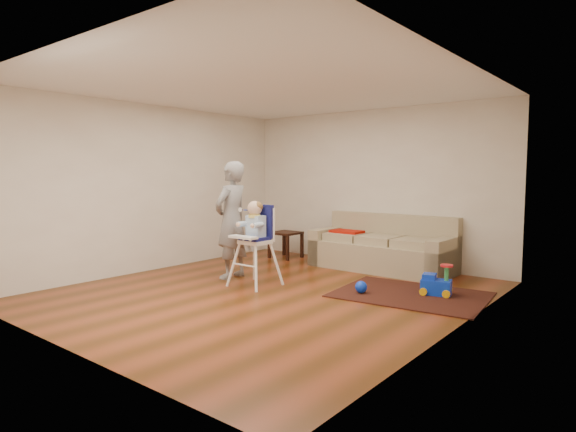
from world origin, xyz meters
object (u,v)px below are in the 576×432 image
Objects in this scene: side_table at (286,245)px; ride_on_toy at (436,279)px; adult at (232,220)px; high_chair at (255,245)px; toy_ball at (361,287)px; sofa at (381,243)px.

side_table is 3.44m from ride_on_toy.
ride_on_toy is 0.23× the size of adult.
ride_on_toy is 0.34× the size of high_chair.
ride_on_toy is 0.98m from toy_ball.
adult is (-2.85, -0.90, 0.67)m from ride_on_toy.
sofa is 4.73× the size of side_table.
side_table is at bearing 150.42° from ride_on_toy.
sofa is 14.68× the size of toy_ball.
high_chair is (-2.23, -1.06, 0.37)m from ride_on_toy.
side_table is 2.02m from adult.
adult is at bearing -126.10° from sofa.
toy_ball is (0.57, -1.62, -0.36)m from sofa.
ride_on_toy is 2.56× the size of toy_ball.
side_table is 2.92m from toy_ball.
ride_on_toy is 3.06m from adult.
sofa is at bearing 3.38° from side_table.
sofa reaches higher than toy_ball.
side_table is (-1.94, -0.11, -0.20)m from sofa.
sofa is 1.93× the size of high_chair.
side_table is at bearing -172.28° from adult.
high_chair is at bearing -167.86° from ride_on_toy.
ride_on_toy is at bearing 25.66° from high_chair.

